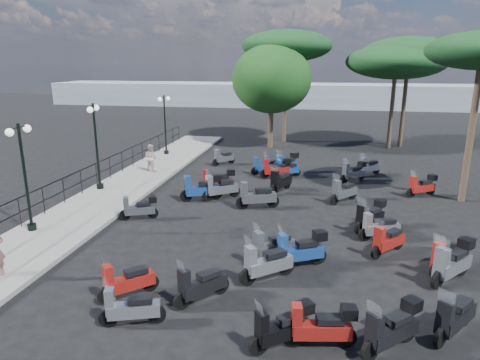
% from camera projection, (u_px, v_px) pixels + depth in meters
% --- Properties ---
extents(ground, '(120.00, 120.00, 0.00)m').
position_uv_depth(ground, '(244.00, 225.00, 15.98)').
color(ground, black).
rests_on(ground, ground).
extents(sidewalk, '(3.00, 30.00, 0.15)m').
position_uv_depth(sidewalk, '(118.00, 191.00, 19.96)').
color(sidewalk, slate).
rests_on(sidewalk, ground).
extents(railing, '(0.04, 26.04, 1.10)m').
position_uv_depth(railing, '(89.00, 174.00, 19.78)').
color(railing, black).
rests_on(railing, sidewalk).
extents(lamp_post_0, '(0.30, 1.12, 3.79)m').
position_uv_depth(lamp_post_0, '(24.00, 171.00, 14.60)').
color(lamp_post_0, black).
rests_on(lamp_post_0, sidewalk).
extents(lamp_post_1, '(0.47, 1.15, 3.97)m').
position_uv_depth(lamp_post_1, '(96.00, 141.00, 19.51)').
color(lamp_post_1, black).
rests_on(lamp_post_1, sidewalk).
extents(lamp_post_2, '(0.49, 1.07, 3.74)m').
position_uv_depth(lamp_post_2, '(165.00, 121.00, 27.11)').
color(lamp_post_2, black).
rests_on(lamp_post_2, sidewalk).
extents(pedestrian_far, '(0.84, 0.73, 1.48)m').
position_uv_depth(pedestrian_far, '(151.00, 158.00, 23.14)').
color(pedestrian_far, beige).
rests_on(pedestrian_far, sidewalk).
extents(scooter_0, '(1.49, 0.70, 1.22)m').
position_uv_depth(scooter_0, '(130.00, 309.00, 9.84)').
color(scooter_0, black).
rests_on(scooter_0, ground).
extents(scooter_1, '(1.24, 1.20, 1.30)m').
position_uv_depth(scooter_1, '(127.00, 282.00, 10.99)').
color(scooter_1, black).
rests_on(scooter_1, ground).
extents(scooter_2, '(1.40, 0.78, 1.18)m').
position_uv_depth(scooter_2, '(139.00, 208.00, 16.50)').
color(scooter_2, black).
rests_on(scooter_2, ground).
extents(scooter_3, '(1.74, 1.02, 1.49)m').
position_uv_depth(scooter_3, '(202.00, 188.00, 18.69)').
color(scooter_3, black).
rests_on(scooter_3, ground).
extents(scooter_4, '(1.69, 0.87, 1.41)m').
position_uv_depth(scooter_4, '(218.00, 181.00, 19.97)').
color(scooter_4, black).
rests_on(scooter_4, ground).
extents(scooter_5, '(1.12, 1.20, 1.23)m').
position_uv_depth(scooter_5, '(223.00, 158.00, 25.21)').
color(scooter_5, black).
rests_on(scooter_5, ground).
extents(scooter_6, '(1.16, 1.32, 1.32)m').
position_uv_depth(scooter_6, '(201.00, 285.00, 10.79)').
color(scooter_6, black).
rests_on(scooter_6, ground).
extents(scooter_7, '(1.39, 1.22, 1.39)m').
position_uv_depth(scooter_7, '(272.00, 248.00, 12.92)').
color(scooter_7, black).
rests_on(scooter_7, ground).
extents(scooter_8, '(1.45, 1.22, 1.42)m').
position_uv_depth(scooter_8, '(266.00, 264.00, 11.85)').
color(scooter_8, black).
rests_on(scooter_8, ground).
extents(scooter_9, '(1.53, 1.18, 1.44)m').
position_uv_depth(scooter_9, '(220.00, 188.00, 18.92)').
color(scooter_9, black).
rests_on(scooter_9, ground).
extents(scooter_10, '(1.61, 0.87, 1.36)m').
position_uv_depth(scooter_10, '(276.00, 169.00, 22.34)').
color(scooter_10, black).
rests_on(scooter_10, ground).
extents(scooter_11, '(1.41, 0.85, 1.23)m').
position_uv_depth(scooter_11, '(286.00, 169.00, 22.52)').
color(scooter_11, black).
rests_on(scooter_11, ground).
extents(scooter_12, '(1.34, 1.05, 1.24)m').
position_uv_depth(scooter_12, '(283.00, 328.00, 9.05)').
color(scooter_12, black).
rests_on(scooter_12, ground).
extents(scooter_13, '(1.60, 0.57, 1.28)m').
position_uv_depth(scooter_13, '(321.00, 327.00, 9.06)').
color(scooter_13, black).
rests_on(scooter_13, ground).
extents(scooter_14, '(1.62, 1.03, 1.41)m').
position_uv_depth(scooter_14, '(300.00, 250.00, 12.63)').
color(scooter_14, black).
rests_on(scooter_14, ground).
extents(scooter_15, '(1.76, 0.89, 1.47)m').
position_uv_depth(scooter_15, '(257.00, 197.00, 17.70)').
color(scooter_15, black).
rests_on(scooter_15, ground).
extents(scooter_16, '(0.93, 1.68, 1.43)m').
position_uv_depth(scooter_16, '(280.00, 182.00, 19.95)').
color(scooter_16, black).
rests_on(scooter_16, ground).
extents(scooter_17, '(1.21, 1.54, 1.43)m').
position_uv_depth(scooter_17, '(287.00, 164.00, 23.16)').
color(scooter_17, black).
rests_on(scooter_17, ground).
extents(scooter_19, '(1.35, 1.29, 1.36)m').
position_uv_depth(scooter_19, '(391.00, 329.00, 8.94)').
color(scooter_19, black).
rests_on(scooter_19, ground).
extents(scooter_20, '(1.17, 1.28, 1.30)m').
position_uv_depth(scooter_20, '(388.00, 241.00, 13.47)').
color(scooter_20, black).
rests_on(scooter_20, ground).
extents(scooter_21, '(1.19, 1.43, 1.35)m').
position_uv_depth(scooter_21, '(370.00, 217.00, 15.42)').
color(scooter_21, black).
rests_on(scooter_21, ground).
extents(scooter_22, '(1.24, 1.41, 1.36)m').
position_uv_depth(scooter_22, '(344.00, 191.00, 18.52)').
color(scooter_22, black).
rests_on(scooter_22, ground).
extents(scooter_23, '(1.27, 1.19, 1.31)m').
position_uv_depth(scooter_23, '(368.00, 167.00, 22.83)').
color(scooter_23, black).
rests_on(scooter_23, ground).
extents(scooter_24, '(1.16, 1.39, 1.36)m').
position_uv_depth(scooter_24, '(454.00, 318.00, 9.41)').
color(scooter_24, black).
rests_on(scooter_24, ground).
extents(scooter_26, '(1.39, 1.47, 1.47)m').
position_uv_depth(scooter_26, '(452.00, 263.00, 11.78)').
color(scooter_26, black).
rests_on(scooter_26, ground).
extents(scooter_27, '(1.52, 0.80, 1.28)m').
position_uv_depth(scooter_27, '(379.00, 228.00, 14.57)').
color(scooter_27, black).
rests_on(scooter_27, ground).
extents(scooter_28, '(1.42, 0.97, 1.26)m').
position_uv_depth(scooter_28, '(422.00, 186.00, 19.31)').
color(scooter_28, black).
rests_on(scooter_28, ground).
extents(scooter_29, '(1.32, 1.22, 1.31)m').
position_uv_depth(scooter_29, '(353.00, 173.00, 21.61)').
color(scooter_29, black).
rests_on(scooter_29, ground).
extents(scooter_30, '(1.41, 0.85, 1.23)m').
position_uv_depth(scooter_30, '(274.00, 165.00, 23.43)').
color(scooter_30, black).
rests_on(scooter_30, ground).
extents(scooter_31, '(1.17, 1.28, 1.30)m').
position_uv_depth(scooter_31, '(446.00, 258.00, 12.34)').
color(scooter_31, black).
rests_on(scooter_31, ground).
extents(scooter_32, '(1.41, 0.85, 1.23)m').
position_uv_depth(scooter_32, '(264.00, 167.00, 23.12)').
color(scooter_32, black).
rests_on(scooter_32, ground).
extents(broadleaf_tree, '(5.50, 5.50, 7.09)m').
position_uv_depth(broadleaf_tree, '(272.00, 79.00, 29.32)').
color(broadleaf_tree, '#38281E').
rests_on(broadleaf_tree, ground).
extents(pine_0, '(6.54, 6.54, 7.57)m').
position_uv_depth(pine_0, '(409.00, 54.00, 29.11)').
color(pine_0, '#38281E').
rests_on(pine_0, ground).
extents(pine_1, '(6.69, 6.69, 7.07)m').
position_uv_depth(pine_1, '(396.00, 62.00, 28.70)').
color(pine_1, '#38281E').
rests_on(pine_1, ground).
extents(pine_2, '(6.56, 6.56, 8.16)m').
position_uv_depth(pine_2, '(287.00, 46.00, 30.85)').
color(pine_2, '#38281E').
rests_on(pine_2, ground).
extents(distant_hills, '(70.00, 8.00, 3.00)m').
position_uv_depth(distant_hills, '(302.00, 95.00, 58.19)').
color(distant_hills, gray).
rests_on(distant_hills, ground).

